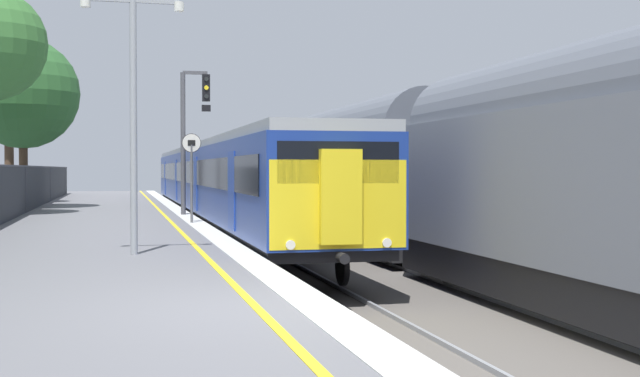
% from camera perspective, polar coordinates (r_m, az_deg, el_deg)
% --- Properties ---
extents(ground, '(17.40, 110.00, 1.21)m').
position_cam_1_polar(ground, '(11.18, 11.12, -10.55)').
color(ground, slate).
extents(commuter_train_at_platform, '(2.83, 39.31, 3.81)m').
position_cam_1_polar(commuter_train_at_platform, '(34.71, -7.07, 0.65)').
color(commuter_train_at_platform, navy).
rests_on(commuter_train_at_platform, ground).
extents(freight_train_adjacent_track, '(2.60, 42.36, 4.87)m').
position_cam_1_polar(freight_train_adjacent_track, '(28.28, 2.80, 1.31)').
color(freight_train_adjacent_track, '#232326').
rests_on(freight_train_adjacent_track, ground).
extents(signal_gantry, '(1.10, 0.24, 5.31)m').
position_cam_1_polar(signal_gantry, '(30.78, -8.99, 4.34)').
color(signal_gantry, '#47474C').
rests_on(signal_gantry, ground).
extents(speed_limit_sign, '(0.59, 0.08, 2.80)m').
position_cam_1_polar(speed_limit_sign, '(26.01, -8.89, 1.54)').
color(speed_limit_sign, '#59595B').
rests_on(speed_limit_sign, ground).
extents(platform_lamp_mid, '(2.00, 0.20, 5.11)m').
position_cam_1_polar(platform_lamp_mid, '(16.72, -12.81, 5.98)').
color(platform_lamp_mid, '#93999E').
rests_on(platform_lamp_mid, ground).
extents(background_tree_left, '(3.53, 3.53, 7.97)m').
position_cam_1_polar(background_tree_left, '(43.12, -20.70, 7.05)').
color(background_tree_left, '#473323').
rests_on(background_tree_left, ground).
extents(background_tree_centre, '(4.78, 4.78, 7.35)m').
position_cam_1_polar(background_tree_centre, '(37.84, -20.00, 6.09)').
color(background_tree_centre, '#473323').
rests_on(background_tree_centre, ground).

